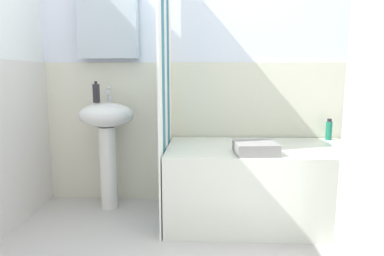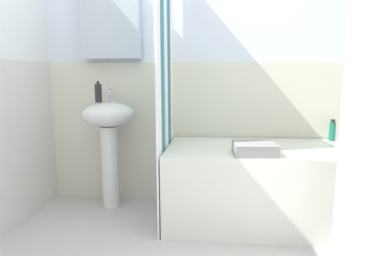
{
  "view_description": "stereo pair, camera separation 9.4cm",
  "coord_description": "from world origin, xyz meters",
  "px_view_note": "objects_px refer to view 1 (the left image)",
  "views": [
    {
      "loc": [
        -0.17,
        -1.55,
        1.08
      ],
      "look_at": [
        -0.26,
        0.84,
        0.71
      ],
      "focal_mm": 30.66,
      "sensor_mm": 36.0,
      "label": 1
    },
    {
      "loc": [
        -0.08,
        -1.55,
        1.08
      ],
      "look_at": [
        -0.26,
        0.84,
        0.71
      ],
      "focal_mm": 30.66,
      "sensor_mm": 36.0,
      "label": 2
    }
  ],
  "objects_px": {
    "sink": "(107,132)",
    "towel_folded": "(255,148)",
    "soap_dispenser": "(96,93)",
    "body_wash_bottle": "(347,131)",
    "shampoo_bottle": "(329,130)",
    "bathtub": "(276,184)",
    "lotion_bottle": "(357,130)"
  },
  "relations": [
    {
      "from": "body_wash_bottle",
      "to": "shampoo_bottle",
      "type": "bearing_deg",
      "value": 173.47
    },
    {
      "from": "sink",
      "to": "towel_folded",
      "type": "relative_size",
      "value": 3.2
    },
    {
      "from": "sink",
      "to": "soap_dispenser",
      "type": "xyz_separation_m",
      "value": [
        -0.07,
        -0.02,
        0.31
      ]
    },
    {
      "from": "sink",
      "to": "soap_dispenser",
      "type": "bearing_deg",
      "value": -159.2
    },
    {
      "from": "shampoo_bottle",
      "to": "sink",
      "type": "bearing_deg",
      "value": -176.46
    },
    {
      "from": "shampoo_bottle",
      "to": "body_wash_bottle",
      "type": "bearing_deg",
      "value": -6.53
    },
    {
      "from": "body_wash_bottle",
      "to": "shampoo_bottle",
      "type": "height_order",
      "value": "shampoo_bottle"
    },
    {
      "from": "lotion_bottle",
      "to": "shampoo_bottle",
      "type": "height_order",
      "value": "shampoo_bottle"
    },
    {
      "from": "sink",
      "to": "body_wash_bottle",
      "type": "relative_size",
      "value": 5.21
    },
    {
      "from": "bathtub",
      "to": "towel_folded",
      "type": "xyz_separation_m",
      "value": [
        -0.2,
        -0.23,
        0.32
      ]
    },
    {
      "from": "bathtub",
      "to": "shampoo_bottle",
      "type": "bearing_deg",
      "value": 31.71
    },
    {
      "from": "soap_dispenser",
      "to": "body_wash_bottle",
      "type": "xyz_separation_m",
      "value": [
        2.01,
        0.12,
        -0.31
      ]
    },
    {
      "from": "soap_dispenser",
      "to": "shampoo_bottle",
      "type": "relative_size",
      "value": 0.98
    },
    {
      "from": "body_wash_bottle",
      "to": "soap_dispenser",
      "type": "bearing_deg",
      "value": -176.56
    },
    {
      "from": "body_wash_bottle",
      "to": "sink",
      "type": "bearing_deg",
      "value": -177.17
    },
    {
      "from": "soap_dispenser",
      "to": "bathtub",
      "type": "height_order",
      "value": "soap_dispenser"
    },
    {
      "from": "soap_dispenser",
      "to": "towel_folded",
      "type": "bearing_deg",
      "value": -18.04
    },
    {
      "from": "soap_dispenser",
      "to": "body_wash_bottle",
      "type": "distance_m",
      "value": 2.04
    },
    {
      "from": "soap_dispenser",
      "to": "sink",
      "type": "bearing_deg",
      "value": 20.8
    },
    {
      "from": "body_wash_bottle",
      "to": "towel_folded",
      "type": "height_order",
      "value": "body_wash_bottle"
    },
    {
      "from": "sink",
      "to": "body_wash_bottle",
      "type": "height_order",
      "value": "sink"
    },
    {
      "from": "lotion_bottle",
      "to": "bathtub",
      "type": "bearing_deg",
      "value": -155.98
    },
    {
      "from": "sink",
      "to": "lotion_bottle",
      "type": "height_order",
      "value": "sink"
    },
    {
      "from": "sink",
      "to": "soap_dispenser",
      "type": "distance_m",
      "value": 0.32
    },
    {
      "from": "shampoo_bottle",
      "to": "towel_folded",
      "type": "height_order",
      "value": "shampoo_bottle"
    },
    {
      "from": "soap_dispenser",
      "to": "towel_folded",
      "type": "distance_m",
      "value": 1.31
    },
    {
      "from": "bathtub",
      "to": "towel_folded",
      "type": "relative_size",
      "value": 5.93
    },
    {
      "from": "towel_folded",
      "to": "shampoo_bottle",
      "type": "bearing_deg",
      "value": 37.8
    },
    {
      "from": "bathtub",
      "to": "lotion_bottle",
      "type": "xyz_separation_m",
      "value": [
        0.72,
        0.32,
        0.36
      ]
    },
    {
      "from": "sink",
      "to": "shampoo_bottle",
      "type": "bearing_deg",
      "value": 3.54
    },
    {
      "from": "towel_folded",
      "to": "body_wash_bottle",
      "type": "bearing_deg",
      "value": 32.05
    },
    {
      "from": "soap_dispenser",
      "to": "shampoo_bottle",
      "type": "distance_m",
      "value": 1.9
    }
  ]
}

